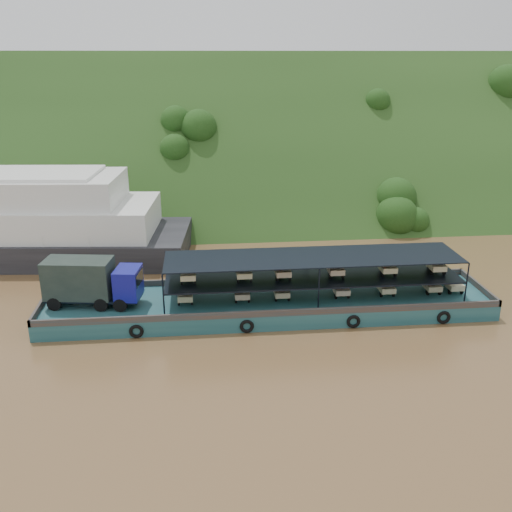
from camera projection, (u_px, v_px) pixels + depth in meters
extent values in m
plane|color=brown|center=(284.00, 304.00, 46.86)|extent=(160.00, 160.00, 0.00)
cube|color=#1C3613|center=(247.00, 199.00, 80.61)|extent=(140.00, 39.60, 39.60)
cube|color=#15434A|center=(268.00, 305.00, 45.28)|extent=(35.00, 7.00, 1.20)
cube|color=#592D19|center=(263.00, 279.00, 48.18)|extent=(35.00, 0.20, 0.50)
cube|color=#592D19|center=(274.00, 313.00, 41.80)|extent=(35.00, 0.20, 0.50)
cube|color=#592D19|center=(479.00, 286.00, 46.63)|extent=(0.20, 7.00, 0.50)
cube|color=#592D19|center=(41.00, 304.00, 43.35)|extent=(0.20, 7.00, 0.50)
torus|color=black|center=(136.00, 331.00, 41.02)|extent=(1.06, 0.26, 1.06)
torus|color=black|center=(247.00, 326.00, 41.78)|extent=(1.06, 0.26, 1.06)
torus|color=black|center=(354.00, 322.00, 42.53)|extent=(1.06, 0.26, 1.06)
torus|color=black|center=(444.00, 318.00, 43.19)|extent=(1.06, 0.26, 1.06)
cylinder|color=black|center=(54.00, 304.00, 42.73)|extent=(1.08, 0.51, 1.04)
cylinder|color=black|center=(65.00, 292.00, 44.80)|extent=(1.08, 0.51, 1.04)
cylinder|color=black|center=(101.00, 305.00, 42.59)|extent=(1.08, 0.51, 1.04)
cylinder|color=black|center=(109.00, 293.00, 44.66)|extent=(1.08, 0.51, 1.04)
cylinder|color=black|center=(120.00, 305.00, 42.53)|extent=(1.08, 0.51, 1.04)
cylinder|color=black|center=(128.00, 293.00, 44.60)|extent=(1.08, 0.51, 1.04)
cube|color=black|center=(94.00, 297.00, 43.60)|extent=(7.35, 3.28, 0.21)
cube|color=navy|center=(128.00, 283.00, 43.09)|extent=(2.11, 2.73, 2.30)
cube|color=black|center=(139.00, 278.00, 42.92)|extent=(0.36, 2.07, 0.94)
cube|color=black|center=(79.00, 278.00, 43.14)|extent=(5.31, 3.19, 2.92)
cube|color=black|center=(312.00, 277.00, 44.85)|extent=(23.00, 5.00, 0.12)
cube|color=black|center=(313.00, 257.00, 44.30)|extent=(23.00, 5.00, 0.08)
cylinder|color=black|center=(163.00, 295.00, 41.42)|extent=(0.12, 0.12, 3.30)
cylinder|color=black|center=(167.00, 271.00, 46.11)|extent=(0.12, 0.12, 3.30)
cylinder|color=black|center=(319.00, 289.00, 42.51)|extent=(0.12, 0.12, 3.30)
cylinder|color=black|center=(307.00, 266.00, 47.20)|extent=(0.12, 0.12, 3.30)
cylinder|color=black|center=(467.00, 283.00, 43.59)|extent=(0.12, 0.12, 3.30)
cylinder|color=black|center=(440.00, 261.00, 48.28)|extent=(0.12, 0.12, 3.30)
cylinder|color=black|center=(186.00, 293.00, 45.36)|extent=(0.12, 0.52, 0.52)
cylinder|color=black|center=(179.00, 302.00, 43.63)|extent=(0.14, 0.52, 0.52)
cylinder|color=black|center=(192.00, 302.00, 43.72)|extent=(0.14, 0.52, 0.52)
cube|color=#C2BC89|center=(185.00, 296.00, 43.89)|extent=(1.15, 1.50, 0.44)
cube|color=red|center=(185.00, 288.00, 44.91)|extent=(0.55, 0.80, 0.80)
cube|color=red|center=(185.00, 283.00, 44.55)|extent=(0.50, 0.10, 0.10)
cylinder|color=black|center=(241.00, 291.00, 45.77)|extent=(0.12, 0.52, 0.52)
cylinder|color=black|center=(236.00, 300.00, 44.04)|extent=(0.14, 0.52, 0.52)
cylinder|color=black|center=(249.00, 299.00, 44.13)|extent=(0.14, 0.52, 0.52)
cube|color=#C8AF8D|center=(242.00, 294.00, 44.30)|extent=(1.15, 1.50, 0.44)
cube|color=#A9100B|center=(241.00, 286.00, 45.32)|extent=(0.55, 0.80, 0.80)
cube|color=#A9100B|center=(241.00, 281.00, 44.96)|extent=(0.50, 0.10, 0.10)
cylinder|color=black|center=(279.00, 289.00, 46.07)|extent=(0.12, 0.52, 0.52)
cylinder|color=black|center=(276.00, 298.00, 44.33)|extent=(0.14, 0.52, 0.52)
cylinder|color=black|center=(289.00, 298.00, 44.43)|extent=(0.14, 0.52, 0.52)
cube|color=#BFB187|center=(282.00, 292.00, 44.59)|extent=(1.15, 1.50, 0.44)
cube|color=red|center=(280.00, 285.00, 45.61)|extent=(0.55, 0.80, 0.80)
cube|color=red|center=(280.00, 280.00, 45.26)|extent=(0.50, 0.10, 0.10)
cylinder|color=black|center=(337.00, 287.00, 46.51)|extent=(0.12, 0.52, 0.52)
cylinder|color=black|center=(336.00, 296.00, 44.78)|extent=(0.14, 0.52, 0.52)
cylinder|color=black|center=(348.00, 295.00, 44.87)|extent=(0.14, 0.52, 0.52)
cube|color=beige|center=(341.00, 290.00, 45.04)|extent=(1.15, 1.50, 0.44)
cube|color=red|center=(338.00, 282.00, 46.06)|extent=(0.55, 0.80, 0.80)
cube|color=red|center=(339.00, 277.00, 45.70)|extent=(0.50, 0.10, 0.10)
cylinder|color=black|center=(380.00, 285.00, 46.86)|extent=(0.12, 0.52, 0.52)
cylinder|color=black|center=(381.00, 294.00, 45.13)|extent=(0.14, 0.52, 0.52)
cylinder|color=black|center=(394.00, 294.00, 45.22)|extent=(0.14, 0.52, 0.52)
cube|color=beige|center=(386.00, 288.00, 45.39)|extent=(1.15, 1.50, 0.44)
cube|color=red|center=(382.00, 281.00, 46.41)|extent=(0.55, 0.80, 0.80)
cube|color=red|center=(383.00, 276.00, 46.05)|extent=(0.50, 0.10, 0.10)
cylinder|color=black|center=(425.00, 283.00, 47.22)|extent=(0.12, 0.52, 0.52)
cylinder|color=black|center=(428.00, 292.00, 45.48)|extent=(0.14, 0.52, 0.52)
cylinder|color=black|center=(440.00, 292.00, 45.58)|extent=(0.14, 0.52, 0.52)
cube|color=tan|center=(432.00, 286.00, 45.75)|extent=(1.15, 1.50, 0.44)
cube|color=#B7290C|center=(427.00, 279.00, 46.76)|extent=(0.55, 0.80, 0.80)
cube|color=#B7290C|center=(429.00, 274.00, 46.41)|extent=(0.50, 0.10, 0.10)
cylinder|color=black|center=(446.00, 283.00, 47.39)|extent=(0.12, 0.52, 0.52)
cylinder|color=black|center=(450.00, 291.00, 45.66)|extent=(0.14, 0.52, 0.52)
cylinder|color=black|center=(462.00, 291.00, 45.75)|extent=(0.14, 0.52, 0.52)
cube|color=tan|center=(454.00, 285.00, 45.92)|extent=(1.15, 1.50, 0.44)
cube|color=#B7290C|center=(449.00, 278.00, 46.94)|extent=(0.55, 0.80, 0.80)
cube|color=#B7290C|center=(450.00, 273.00, 46.58)|extent=(0.50, 0.10, 0.10)
cylinder|color=black|center=(189.00, 273.00, 44.81)|extent=(0.12, 0.52, 0.52)
cylinder|color=black|center=(182.00, 281.00, 43.08)|extent=(0.14, 0.52, 0.52)
cylinder|color=black|center=(195.00, 281.00, 43.17)|extent=(0.14, 0.52, 0.52)
cube|color=beige|center=(188.00, 275.00, 43.34)|extent=(1.15, 1.50, 0.44)
cube|color=#B10B12|center=(188.00, 268.00, 44.36)|extent=(0.55, 0.80, 0.80)
cube|color=#B10B12|center=(188.00, 263.00, 44.00)|extent=(0.50, 0.10, 0.10)
cylinder|color=black|center=(243.00, 271.00, 45.21)|extent=(0.12, 0.52, 0.52)
cylinder|color=black|center=(238.00, 279.00, 43.48)|extent=(0.14, 0.52, 0.52)
cylinder|color=black|center=(251.00, 279.00, 43.57)|extent=(0.14, 0.52, 0.52)
cube|color=beige|center=(244.00, 273.00, 43.74)|extent=(1.15, 1.50, 0.44)
cube|color=#194298|center=(243.00, 266.00, 44.76)|extent=(0.55, 0.80, 0.80)
cube|color=#194298|center=(243.00, 261.00, 44.40)|extent=(0.50, 0.10, 0.10)
cylinder|color=black|center=(280.00, 269.00, 45.50)|extent=(0.12, 0.52, 0.52)
cylinder|color=black|center=(277.00, 278.00, 43.76)|extent=(0.14, 0.52, 0.52)
cylinder|color=black|center=(290.00, 277.00, 43.86)|extent=(0.14, 0.52, 0.52)
cube|color=tan|center=(283.00, 272.00, 44.02)|extent=(1.15, 1.50, 0.44)
cube|color=#AE200B|center=(281.00, 264.00, 45.04)|extent=(0.55, 0.80, 0.80)
cube|color=#AE200B|center=(281.00, 259.00, 44.69)|extent=(0.50, 0.10, 0.10)
cylinder|color=black|center=(331.00, 267.00, 45.89)|extent=(0.12, 0.52, 0.52)
cylinder|color=black|center=(330.00, 276.00, 44.15)|extent=(0.14, 0.52, 0.52)
cylinder|color=black|center=(343.00, 275.00, 44.25)|extent=(0.14, 0.52, 0.52)
cube|color=#C8B28D|center=(336.00, 270.00, 44.42)|extent=(1.15, 1.50, 0.44)
cube|color=tan|center=(332.00, 263.00, 45.43)|extent=(0.55, 0.80, 0.80)
cube|color=tan|center=(333.00, 258.00, 45.08)|extent=(0.50, 0.10, 0.10)
cylinder|color=black|center=(382.00, 266.00, 46.28)|extent=(0.12, 0.52, 0.52)
cylinder|color=black|center=(383.00, 274.00, 44.55)|extent=(0.14, 0.52, 0.52)
cylinder|color=black|center=(395.00, 273.00, 44.64)|extent=(0.14, 0.52, 0.52)
cube|color=beige|center=(388.00, 268.00, 44.81)|extent=(1.15, 1.50, 0.44)
cube|color=red|center=(383.00, 261.00, 45.83)|extent=(0.55, 0.80, 0.80)
cube|color=red|center=(385.00, 256.00, 45.47)|extent=(0.50, 0.10, 0.10)
cylinder|color=black|center=(429.00, 264.00, 46.66)|extent=(0.12, 0.52, 0.52)
cylinder|color=black|center=(432.00, 272.00, 44.92)|extent=(0.14, 0.52, 0.52)
cylinder|color=black|center=(444.00, 272.00, 45.02)|extent=(0.14, 0.52, 0.52)
cube|color=beige|center=(437.00, 266.00, 45.18)|extent=(1.15, 1.50, 0.44)
cube|color=red|center=(431.00, 259.00, 46.20)|extent=(0.55, 0.80, 0.80)
cube|color=red|center=(433.00, 254.00, 45.85)|extent=(0.50, 0.10, 0.10)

